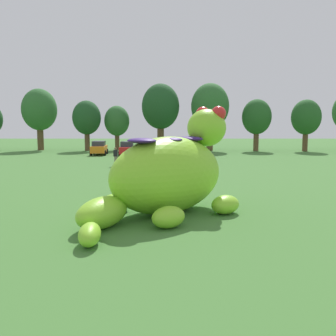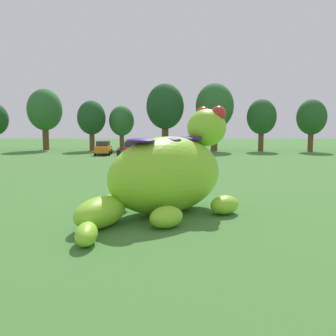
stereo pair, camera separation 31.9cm
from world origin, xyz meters
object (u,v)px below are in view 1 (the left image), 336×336
(spectator_near_inflatable, at_px, (115,157))
(giant_inflatable_creature, at_px, (168,174))
(car_black, at_px, (152,148))
(spectator_mid_field, at_px, (168,152))
(car_red, at_px, (127,149))
(car_blue, at_px, (182,148))
(car_orange, at_px, (99,148))

(spectator_near_inflatable, bearing_deg, giant_inflatable_creature, -74.95)
(car_black, bearing_deg, spectator_mid_field, -73.56)
(spectator_near_inflatable, bearing_deg, spectator_mid_field, 47.76)
(spectator_mid_field, bearing_deg, car_red, 131.76)
(spectator_near_inflatable, bearing_deg, car_blue, 61.37)
(giant_inflatable_creature, xyz_separation_m, spectator_mid_field, (0.07, 23.16, -0.85))
(giant_inflatable_creature, height_order, car_orange, giant_inflatable_creature)
(car_red, distance_m, spectator_mid_field, 7.50)
(giant_inflatable_creature, bearing_deg, car_orange, 105.92)
(car_black, bearing_deg, car_blue, -0.80)
(car_blue, bearing_deg, car_red, -170.44)
(car_orange, xyz_separation_m, car_blue, (10.40, -0.24, 0.00))
(car_red, bearing_deg, spectator_mid_field, -48.24)
(car_black, distance_m, spectator_mid_field, 7.07)
(spectator_near_inflatable, height_order, spectator_mid_field, same)
(giant_inflatable_creature, height_order, car_blue, giant_inflatable_creature)
(car_orange, height_order, car_black, same)
(car_orange, distance_m, car_black, 6.67)
(car_orange, height_order, spectator_mid_field, car_orange)
(spectator_mid_field, bearing_deg, car_orange, 141.22)
(car_blue, bearing_deg, spectator_mid_field, -104.46)
(car_orange, xyz_separation_m, car_red, (3.67, -1.37, 0.00))
(car_red, distance_m, car_blue, 6.82)
(car_red, xyz_separation_m, car_black, (2.99, 1.19, 0.00))
(car_blue, bearing_deg, spectator_near_inflatable, -118.63)
(car_red, height_order, car_blue, same)
(car_blue, relative_size, spectator_near_inflatable, 2.47)
(giant_inflatable_creature, xyz_separation_m, car_orange, (-8.59, 30.13, -0.84))
(car_red, xyz_separation_m, spectator_mid_field, (4.99, -5.59, -0.01))
(car_orange, relative_size, car_black, 1.00)
(giant_inflatable_creature, relative_size, car_orange, 1.99)
(giant_inflatable_creature, distance_m, car_black, 30.02)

